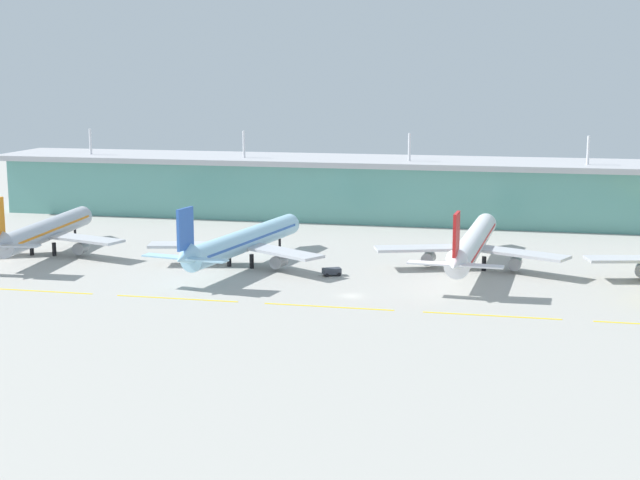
{
  "coord_description": "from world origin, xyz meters",
  "views": [
    {
      "loc": [
        35.76,
        -197.21,
        49.2
      ],
      "look_at": [
        -13.39,
        28.66,
        7.0
      ],
      "focal_mm": 52.13,
      "sensor_mm": 36.0,
      "label": 1
    }
  ],
  "objects_px": {
    "airliner_nearest": "(44,231)",
    "airliner_far_middle": "(472,244)",
    "airliner_near_middle": "(243,241)",
    "pushback_tug": "(332,271)"
  },
  "relations": [
    {
      "from": "airliner_nearest",
      "to": "pushback_tug",
      "type": "relative_size",
      "value": 12.23
    },
    {
      "from": "airliner_nearest",
      "to": "pushback_tug",
      "type": "bearing_deg",
      "value": -6.59
    },
    {
      "from": "airliner_far_middle",
      "to": "pushback_tug",
      "type": "xyz_separation_m",
      "value": [
        -32.96,
        -15.33,
        -5.36
      ]
    },
    {
      "from": "airliner_near_middle",
      "to": "airliner_far_middle",
      "type": "height_order",
      "value": "same"
    },
    {
      "from": "airliner_far_middle",
      "to": "pushback_tug",
      "type": "height_order",
      "value": "airliner_far_middle"
    },
    {
      "from": "airliner_nearest",
      "to": "airliner_far_middle",
      "type": "distance_m",
      "value": 114.55
    },
    {
      "from": "airliner_nearest",
      "to": "pushback_tug",
      "type": "distance_m",
      "value": 82.16
    },
    {
      "from": "airliner_nearest",
      "to": "airliner_far_middle",
      "type": "xyz_separation_m",
      "value": [
        114.4,
        5.92,
        0.01
      ]
    },
    {
      "from": "airliner_far_middle",
      "to": "airliner_nearest",
      "type": "bearing_deg",
      "value": -177.04
    },
    {
      "from": "airliner_near_middle",
      "to": "airliner_far_middle",
      "type": "bearing_deg",
      "value": 9.17
    }
  ]
}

